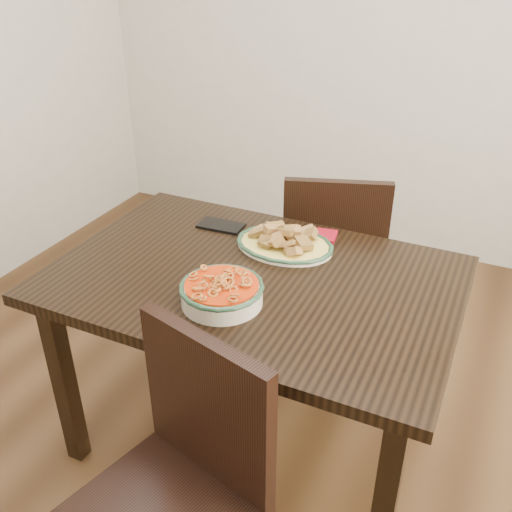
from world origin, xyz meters
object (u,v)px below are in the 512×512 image
at_px(dining_table, 253,297).
at_px(noodle_bowl, 222,290).
at_px(smartphone, 221,226).
at_px(chair_near, 181,478).
at_px(chair_far, 332,256).
at_px(fish_plate, 285,236).

bearing_deg(dining_table, noodle_bowl, -95.33).
bearing_deg(smartphone, noodle_bowl, -64.51).
bearing_deg(chair_near, chair_far, 105.88).
relative_size(chair_far, fish_plate, 2.59).
bearing_deg(noodle_bowl, dining_table, 84.67).
height_order(chair_near, noodle_bowl, chair_near).
distance_m(fish_plate, noodle_bowl, 0.40).
height_order(fish_plate, noodle_bowl, fish_plate).
relative_size(noodle_bowl, smartphone, 1.50).
relative_size(dining_table, fish_plate, 3.79).
height_order(chair_far, fish_plate, chair_far).
relative_size(fish_plate, smartphone, 2.03).
bearing_deg(noodle_bowl, chair_near, -76.78).
relative_size(chair_near, noodle_bowl, 3.49).
bearing_deg(chair_far, fish_plate, 65.49).
height_order(chair_far, smartphone, chair_far).
height_order(dining_table, noodle_bowl, noodle_bowl).
xyz_separation_m(chair_near, noodle_bowl, (-0.10, 0.43, 0.29)).
distance_m(dining_table, smartphone, 0.38).
xyz_separation_m(chair_far, smartphone, (-0.33, -0.39, 0.26)).
bearing_deg(smartphone, chair_far, 47.24).
xyz_separation_m(chair_far, chair_near, (0.02, -1.27, 0.00)).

